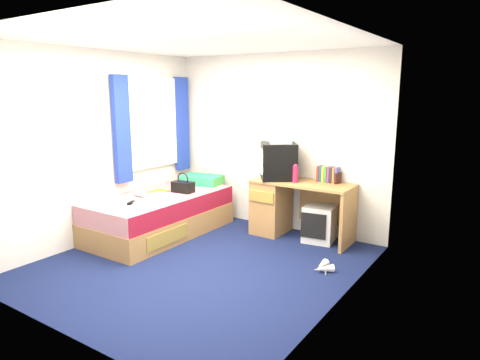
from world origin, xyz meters
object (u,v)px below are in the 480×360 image
Objects in this scene: pillow at (202,180)px; storage_cube at (320,223)px; handbag at (183,187)px; white_heels at (322,267)px; pink_water_bottle at (295,174)px; aerosol_can at (294,174)px; remote_control at (131,203)px; bed at (160,215)px; vcr at (279,140)px; picture_frame at (338,178)px; crt_tv at (278,161)px; magazine at (158,192)px; water_bottle at (140,194)px; towel at (159,199)px; desk at (283,205)px; colour_swatch_fan at (130,202)px.

pillow is 1.90m from storage_cube.
handbag is 2.24m from white_heels.
aerosol_can is (-0.06, 0.08, -0.02)m from pink_water_bottle.
bed is at bearing 65.88° from remote_control.
picture_frame is (0.78, 0.14, -0.45)m from vcr.
pink_water_bottle is at bearing -54.36° from aerosol_can.
picture_frame reaches higher than bed.
crt_tv is 2.26× the size of white_heels.
aerosol_can reaches higher than storage_cube.
bed is 6.96× the size of white_heels.
water_bottle is (-0.01, -0.30, 0.03)m from magazine.
crt_tv reaches higher than handbag.
picture_frame reaches higher than remote_control.
pink_water_bottle is (0.30, -0.10, -0.41)m from vcr.
magazine is (-0.43, 0.41, -0.04)m from towel.
bed is 1.54× the size of desk.
crt_tv is 2.32× the size of magazine.
pillow is (0.03, 0.85, 0.34)m from bed.
towel is at bearing -13.58° from water_bottle.
remote_control is (-1.25, -1.44, -0.44)m from crt_tv.
picture_frame is 0.70× the size of water_bottle.
colour_swatch_fan is at bearing -67.39° from water_bottle.
towel is 1.55× the size of water_bottle.
water_bottle is (-0.17, -1.06, -0.03)m from pillow.
storage_cube is 0.71m from aerosol_can.
desk is 9.29× the size of picture_frame.
white_heels is (0.41, -0.86, -0.19)m from storage_cube.
white_heels is (0.24, -0.99, -0.78)m from picture_frame.
vcr reaches higher than picture_frame.
remote_control is (-0.13, -0.81, -0.07)m from handbag.
pillow is at bearing -122.18° from crt_tv.
aerosol_can is at bearing -148.84° from picture_frame.
handbag is (-1.90, -0.77, -0.20)m from picture_frame.
picture_frame is at bearing 62.05° from vcr.
crt_tv is 2.17× the size of handbag.
vcr is 1.44m from handbag.
storage_cube is 2.21m from magazine.
desk is at bearing 2.68° from pillow.
storage_cube is at bearing 29.05° from water_bottle.
colour_swatch_fan is at bearing -79.84° from magazine.
water_bottle reaches higher than colour_swatch_fan.
towel reaches higher than magazine.
aerosol_can reaches higher than water_bottle.
picture_frame is at bearing 5.69° from pillow.
desk is 8.12× the size of remote_control.
desk is 7.46× the size of aerosol_can.
remote_control is (0.15, -0.61, 0.00)m from magazine.
crt_tv reaches higher than remote_control.
bed is at bearing -35.62° from magazine.
picture_frame is at bearing 36.51° from colour_swatch_fan.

